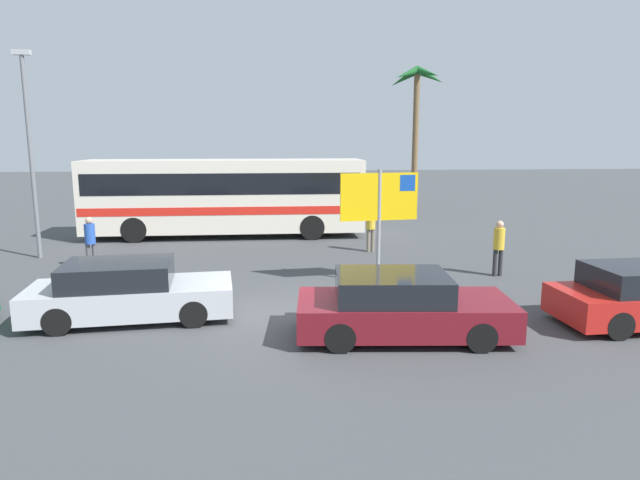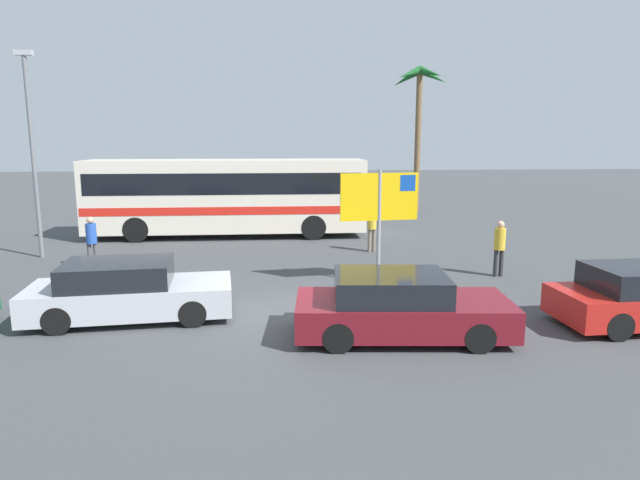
# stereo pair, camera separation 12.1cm
# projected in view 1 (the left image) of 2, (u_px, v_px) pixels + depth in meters

# --- Properties ---
(ground) EXTENTS (120.00, 120.00, 0.00)m
(ground) POSITION_uv_depth(u_px,v_px,m) (300.00, 317.00, 12.61)
(ground) COLOR #424447
(bus_front_coach) EXTENTS (11.29, 2.50, 3.17)m
(bus_front_coach) POSITION_uv_depth(u_px,v_px,m) (226.00, 194.00, 22.80)
(bus_front_coach) COLOR silver
(bus_front_coach) RESTS_ON ground
(ferry_sign) EXTENTS (2.19, 0.33, 3.20)m
(ferry_sign) POSITION_uv_depth(u_px,v_px,m) (381.00, 201.00, 15.13)
(ferry_sign) COLOR gray
(ferry_sign) RESTS_ON ground
(car_silver) EXTENTS (4.59, 2.24, 1.32)m
(car_silver) POSITION_uv_depth(u_px,v_px,m) (128.00, 292.00, 12.36)
(car_silver) COLOR #B7BABF
(car_silver) RESTS_ON ground
(car_maroon) EXTENTS (4.47, 2.24, 1.32)m
(car_maroon) POSITION_uv_depth(u_px,v_px,m) (401.00, 307.00, 11.26)
(car_maroon) COLOR maroon
(car_maroon) RESTS_ON ground
(pedestrian_by_bus) EXTENTS (0.32, 0.32, 1.66)m
(pedestrian_by_bus) POSITION_uv_depth(u_px,v_px,m) (499.00, 244.00, 16.25)
(pedestrian_by_bus) COLOR #2D2D33
(pedestrian_by_bus) RESTS_ON ground
(pedestrian_near_sign) EXTENTS (0.32, 0.32, 1.71)m
(pedestrian_near_sign) POSITION_uv_depth(u_px,v_px,m) (371.00, 224.00, 19.79)
(pedestrian_near_sign) COLOR #706656
(pedestrian_near_sign) RESTS_ON ground
(pedestrian_crossing_lot) EXTENTS (0.32, 0.32, 1.63)m
(pedestrian_crossing_lot) POSITION_uv_depth(u_px,v_px,m) (90.00, 239.00, 17.18)
(pedestrian_crossing_lot) COLOR #4C4C51
(pedestrian_crossing_lot) RESTS_ON ground
(lamp_post_left_side) EXTENTS (0.56, 0.20, 6.83)m
(lamp_post_left_side) POSITION_uv_depth(u_px,v_px,m) (30.00, 147.00, 18.25)
(lamp_post_left_side) COLOR slate
(lamp_post_left_side) RESTS_ON ground
(palm_tree_seaside) EXTENTS (3.09, 3.14, 7.82)m
(palm_tree_seaside) POSITION_uv_depth(u_px,v_px,m) (417.00, 99.00, 29.55)
(palm_tree_seaside) COLOR brown
(palm_tree_seaside) RESTS_ON ground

